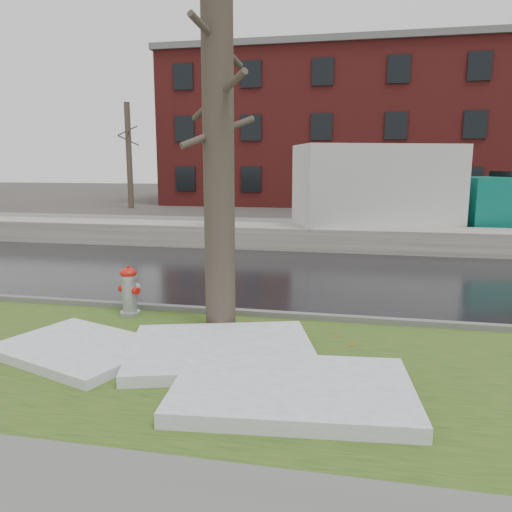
% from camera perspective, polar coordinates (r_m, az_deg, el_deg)
% --- Properties ---
extents(ground, '(120.00, 120.00, 0.00)m').
position_cam_1_polar(ground, '(8.32, -4.21, -8.92)').
color(ground, '#47423D').
rests_on(ground, ground).
extents(verge, '(60.00, 4.50, 0.04)m').
position_cam_1_polar(verge, '(7.20, -6.97, -11.97)').
color(verge, '#2C4517').
rests_on(verge, ground).
extents(road, '(60.00, 7.00, 0.03)m').
position_cam_1_polar(road, '(12.54, 1.36, -2.16)').
color(road, black).
rests_on(road, ground).
extents(parking_lot, '(60.00, 9.00, 0.03)m').
position_cam_1_polar(parking_lot, '(20.84, 5.52, 2.86)').
color(parking_lot, slate).
rests_on(parking_lot, ground).
extents(curb, '(60.00, 0.15, 0.14)m').
position_cam_1_polar(curb, '(9.22, -2.52, -6.50)').
color(curb, slate).
rests_on(curb, ground).
extents(snowbank, '(60.00, 1.60, 0.75)m').
position_cam_1_polar(snowbank, '(16.56, 3.95, 2.18)').
color(snowbank, '#BAB6AA').
rests_on(snowbank, ground).
extents(brick_building, '(26.00, 12.00, 10.00)m').
position_cam_1_polar(brick_building, '(37.61, 11.64, 13.69)').
color(brick_building, maroon).
rests_on(brick_building, ground).
extents(bg_tree_left, '(1.40, 1.62, 6.50)m').
position_cam_1_polar(bg_tree_left, '(32.77, -14.32, 11.16)').
color(bg_tree_left, brown).
rests_on(bg_tree_left, ground).
extents(bg_tree_center, '(1.40, 1.62, 6.50)m').
position_cam_1_polar(bg_tree_center, '(34.53, -2.15, 11.42)').
color(bg_tree_center, brown).
rests_on(bg_tree_center, ground).
extents(fire_hydrant, '(0.45, 0.43, 0.92)m').
position_cam_1_polar(fire_hydrant, '(9.36, -14.27, -3.65)').
color(fire_hydrant, '#A2A6AA').
rests_on(fire_hydrant, verge).
extents(tree, '(1.21, 1.35, 6.25)m').
position_cam_1_polar(tree, '(8.10, -4.33, 13.48)').
color(tree, brown).
rests_on(tree, verge).
extents(box_truck, '(10.13, 5.16, 3.40)m').
position_cam_1_polar(box_truck, '(17.94, 16.84, 6.96)').
color(box_truck, black).
rests_on(box_truck, ground).
extents(worker, '(0.76, 0.54, 1.98)m').
position_cam_1_polar(worker, '(16.35, -4.96, 6.86)').
color(worker, black).
rests_on(worker, snowbank).
extents(snow_patch_near, '(3.06, 2.65, 0.16)m').
position_cam_1_polar(snow_patch_near, '(7.32, -3.96, -10.67)').
color(snow_patch_near, white).
rests_on(snow_patch_near, verge).
extents(snow_patch_far, '(2.61, 2.25, 0.14)m').
position_cam_1_polar(snow_patch_far, '(7.83, -19.59, -9.94)').
color(snow_patch_far, white).
rests_on(snow_patch_far, verge).
extents(snow_patch_side, '(2.96, 2.05, 0.18)m').
position_cam_1_polar(snow_patch_side, '(6.12, 4.21, -15.00)').
color(snow_patch_side, white).
rests_on(snow_patch_side, verge).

